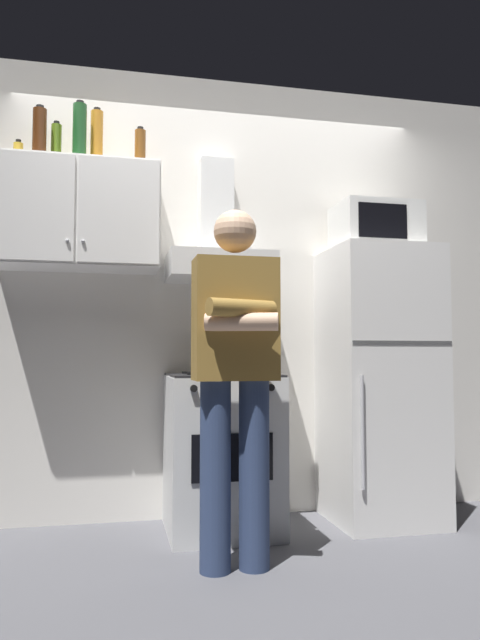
# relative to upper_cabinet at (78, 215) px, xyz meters

# --- Properties ---
(ground_plane) EXTENTS (7.00, 7.00, 0.00)m
(ground_plane) POSITION_rel_upper_cabinet_xyz_m (0.85, -0.37, -1.75)
(ground_plane) COLOR #4C4C51
(back_wall_tiled) EXTENTS (4.80, 0.10, 2.70)m
(back_wall_tiled) POSITION_rel_upper_cabinet_xyz_m (0.85, 0.23, -0.40)
(back_wall_tiled) COLOR silver
(back_wall_tiled) RESTS_ON ground_plane
(upper_cabinet) EXTENTS (0.90, 0.37, 0.60)m
(upper_cabinet) POSITION_rel_upper_cabinet_xyz_m (0.00, 0.00, 0.00)
(upper_cabinet) COLOR white
(stove_oven) EXTENTS (0.60, 0.62, 0.87)m
(stove_oven) POSITION_rel_upper_cabinet_xyz_m (0.80, -0.13, -1.32)
(stove_oven) COLOR silver
(stove_oven) RESTS_ON ground_plane
(range_hood) EXTENTS (0.60, 0.44, 0.75)m
(range_hood) POSITION_rel_upper_cabinet_xyz_m (0.80, 0.00, -0.15)
(range_hood) COLOR white
(refrigerator) EXTENTS (0.60, 0.62, 1.60)m
(refrigerator) POSITION_rel_upper_cabinet_xyz_m (1.75, -0.12, -0.95)
(refrigerator) COLOR white
(refrigerator) RESTS_ON ground_plane
(microwave) EXTENTS (0.48, 0.37, 0.28)m
(microwave) POSITION_rel_upper_cabinet_xyz_m (1.75, -0.11, -0.01)
(microwave) COLOR silver
(microwave) RESTS_ON refrigerator
(person_standing) EXTENTS (0.38, 0.33, 1.64)m
(person_standing) POSITION_rel_upper_cabinet_xyz_m (0.75, -0.73, -0.85)
(person_standing) COLOR navy
(person_standing) RESTS_ON ground_plane
(cooking_pot) EXTENTS (0.30, 0.20, 0.09)m
(cooking_pot) POSITION_rel_upper_cabinet_xyz_m (0.93, -0.24, -0.83)
(cooking_pot) COLOR #B7BABF
(cooking_pot) RESTS_ON stove_oven
(bottle_rum_dark) EXTENTS (0.08, 0.08, 0.30)m
(bottle_rum_dark) POSITION_rel_upper_cabinet_xyz_m (-0.21, -0.02, 0.44)
(bottle_rum_dark) COLOR #47230F
(bottle_rum_dark) RESTS_ON upper_cabinet
(bottle_beer_brown) EXTENTS (0.06, 0.06, 0.25)m
(bottle_beer_brown) POSITION_rel_upper_cabinet_xyz_m (0.34, 0.04, 0.42)
(bottle_beer_brown) COLOR brown
(bottle_beer_brown) RESTS_ON upper_cabinet
(bottle_spice_jar) EXTENTS (0.05, 0.05, 0.12)m
(bottle_spice_jar) POSITION_rel_upper_cabinet_xyz_m (-0.33, 0.04, 0.35)
(bottle_spice_jar) COLOR gold
(bottle_spice_jar) RESTS_ON upper_cabinet
(bottle_liquor_amber) EXTENTS (0.07, 0.07, 0.34)m
(bottle_liquor_amber) POSITION_rel_upper_cabinet_xyz_m (0.10, 0.02, 0.46)
(bottle_liquor_amber) COLOR #B7721E
(bottle_liquor_amber) RESTS_ON upper_cabinet
(bottle_olive_oil) EXTENTS (0.06, 0.06, 0.24)m
(bottle_olive_oil) POSITION_rel_upper_cabinet_xyz_m (-0.13, 0.03, 0.41)
(bottle_olive_oil) COLOR #4C6B19
(bottle_olive_oil) RESTS_ON upper_cabinet
(bottle_wine_green) EXTENTS (0.08, 0.08, 0.34)m
(bottle_wine_green) POSITION_rel_upper_cabinet_xyz_m (0.00, -0.03, 0.47)
(bottle_wine_green) COLOR #19471E
(bottle_wine_green) RESTS_ON upper_cabinet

